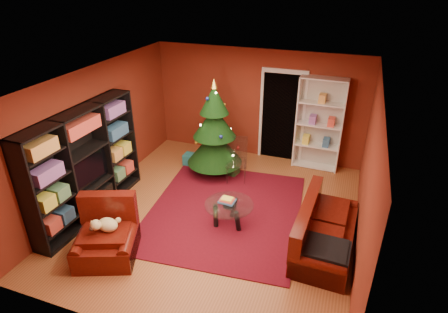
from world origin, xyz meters
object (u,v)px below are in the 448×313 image
(sofa, at_px, (327,227))
(gift_box_green, at_px, (232,169))
(media_unit, at_px, (85,164))
(armchair, at_px, (105,237))
(rug, at_px, (225,211))
(gift_box_red, at_px, (222,147))
(coffee_table, at_px, (229,214))
(white_bookshelf, at_px, (319,125))
(gift_box_teal, at_px, (190,159))
(acrylic_chair, at_px, (236,163))
(christmas_tree, at_px, (214,129))
(dog, at_px, (108,225))

(sofa, bearing_deg, gift_box_green, 53.42)
(media_unit, distance_m, armchair, 1.53)
(rug, xyz_separation_m, gift_box_red, (-0.94, 2.44, 0.11))
(rug, distance_m, coffee_table, 0.47)
(white_bookshelf, height_order, sofa, white_bookshelf)
(gift_box_teal, xyz_separation_m, armchair, (0.06, -3.33, 0.26))
(rug, distance_m, armchair, 2.30)
(gift_box_teal, xyz_separation_m, acrylic_chair, (1.27, -0.35, 0.31))
(rug, relative_size, gift_box_green, 12.89)
(gift_box_green, height_order, armchair, armchair)
(christmas_tree, relative_size, gift_box_teal, 8.18)
(sofa, bearing_deg, dog, 114.85)
(rug, height_order, gift_box_red, gift_box_red)
(white_bookshelf, relative_size, coffee_table, 2.48)
(rug, bearing_deg, gift_box_red, 111.14)
(sofa, bearing_deg, gift_box_red, 47.67)
(gift_box_teal, relative_size, dog, 0.67)
(white_bookshelf, bearing_deg, rug, -118.00)
(gift_box_teal, bearing_deg, rug, -46.97)
(christmas_tree, bearing_deg, armchair, -101.31)
(gift_box_green, bearing_deg, christmas_tree, -174.31)
(christmas_tree, distance_m, gift_box_teal, 1.17)
(dog, bearing_deg, gift_box_teal, 70.04)
(gift_box_teal, height_order, armchair, armchair)
(rug, distance_m, gift_box_teal, 2.09)
(armchair, xyz_separation_m, sofa, (3.28, 1.41, 0.02))
(sofa, relative_size, coffee_table, 2.15)
(rug, distance_m, gift_box_green, 1.46)
(white_bookshelf, bearing_deg, acrylic_chair, -139.24)
(gift_box_teal, xyz_separation_m, gift_box_red, (0.48, 0.91, -0.01))
(rug, height_order, coffee_table, coffee_table)
(rug, relative_size, armchair, 3.27)
(rug, distance_m, dog, 2.27)
(rug, xyz_separation_m, sofa, (1.91, -0.40, 0.40))
(gift_box_red, bearing_deg, gift_box_green, -58.81)
(white_bookshelf, bearing_deg, sofa, -77.51)
(gift_box_teal, bearing_deg, white_bookshelf, 17.66)
(rug, xyz_separation_m, white_bookshelf, (1.37, 2.42, 1.05))
(rug, distance_m, christmas_tree, 1.88)
(sofa, distance_m, coffee_table, 1.71)
(christmas_tree, xyz_separation_m, gift_box_red, (-0.21, 1.06, -0.94))
(sofa, bearing_deg, armchair, 115.64)
(media_unit, height_order, acrylic_chair, media_unit)
(gift_box_green, distance_m, gift_box_red, 1.19)
(dog, xyz_separation_m, sofa, (3.25, 1.34, -0.17))
(gift_box_green, height_order, dog, dog)
(white_bookshelf, relative_size, acrylic_chair, 2.46)
(gift_box_red, bearing_deg, rug, -68.86)
(gift_box_red, height_order, sofa, sofa)
(media_unit, height_order, sofa, media_unit)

